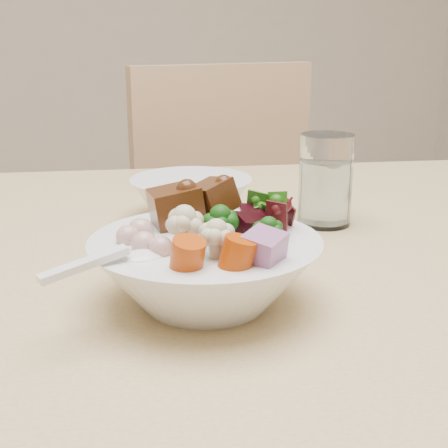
{
  "coord_description": "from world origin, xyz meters",
  "views": [
    {
      "loc": [
        -0.29,
        -0.64,
        0.99
      ],
      "look_at": [
        -0.13,
        -0.15,
        0.83
      ],
      "focal_mm": 50.0,
      "sensor_mm": 36.0,
      "label": 1
    }
  ],
  "objects_px": {
    "water_glass": "(325,184)",
    "side_bowl": "(191,198)",
    "dining_table": "(345,321)",
    "chair_far": "(249,261)",
    "food_bowl": "(207,266)"
  },
  "relations": [
    {
      "from": "water_glass",
      "to": "side_bowl",
      "type": "height_order",
      "value": "water_glass"
    },
    {
      "from": "dining_table",
      "to": "side_bowl",
      "type": "distance_m",
      "value": 0.24
    },
    {
      "from": "water_glass",
      "to": "side_bowl",
      "type": "relative_size",
      "value": 0.72
    },
    {
      "from": "chair_far",
      "to": "food_bowl",
      "type": "xyz_separation_m",
      "value": [
        -0.31,
        -0.7,
        0.28
      ]
    },
    {
      "from": "chair_far",
      "to": "dining_table",
      "type": "bearing_deg",
      "value": -109.38
    },
    {
      "from": "dining_table",
      "to": "chair_far",
      "type": "bearing_deg",
      "value": 89.08
    },
    {
      "from": "food_bowl",
      "to": "water_glass",
      "type": "xyz_separation_m",
      "value": [
        0.2,
        0.18,
        0.02
      ]
    },
    {
      "from": "chair_far",
      "to": "water_glass",
      "type": "relative_size",
      "value": 8.48
    },
    {
      "from": "chair_far",
      "to": "water_glass",
      "type": "distance_m",
      "value": 0.61
    },
    {
      "from": "dining_table",
      "to": "water_glass",
      "type": "height_order",
      "value": "water_glass"
    },
    {
      "from": "dining_table",
      "to": "food_bowl",
      "type": "relative_size",
      "value": 9.07
    },
    {
      "from": "dining_table",
      "to": "side_bowl",
      "type": "xyz_separation_m",
      "value": [
        -0.12,
        0.18,
        0.1
      ]
    },
    {
      "from": "water_glass",
      "to": "side_bowl",
      "type": "xyz_separation_m",
      "value": [
        -0.14,
        0.08,
        -0.02
      ]
    },
    {
      "from": "dining_table",
      "to": "food_bowl",
      "type": "height_order",
      "value": "food_bowl"
    },
    {
      "from": "dining_table",
      "to": "chair_far",
      "type": "xyz_separation_m",
      "value": [
        0.13,
        0.63,
        -0.17
      ]
    }
  ]
}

